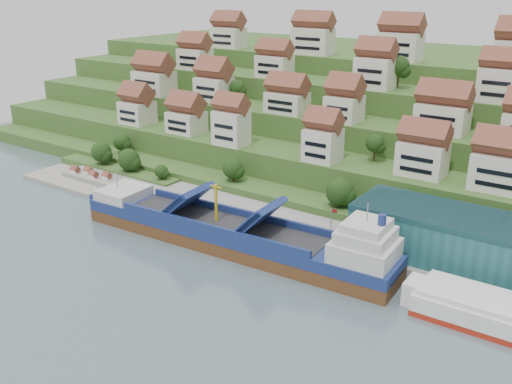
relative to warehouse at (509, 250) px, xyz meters
The scene contains 11 objects.
ground 55.18m from the warehouse, 161.90° to the right, with size 300.00×300.00×0.00m, color slate.
quay 32.64m from the warehouse, behind, with size 180.00×14.00×2.20m, color gray.
pebble_beach 110.32m from the warehouse, behind, with size 45.00×20.00×1.00m, color gray.
hillside 101.03m from the warehouse, 121.00° to the left, with size 260.00×128.00×31.00m.
hillside_village 68.45m from the warehouse, 138.52° to the left, with size 160.41×62.13×28.96m.
hillside_trees 72.16m from the warehouse, 160.18° to the left, with size 137.05×62.48×31.48m.
warehouse is the anchor object (origin of this frame).
flagpole 34.60m from the warehouse, 168.33° to the right, with size 1.28×0.16×8.00m.
beach_huts 112.29m from the warehouse, behind, with size 14.40×3.70×2.20m.
cargo_ship 53.85m from the warehouse, 161.56° to the right, with size 75.27×15.36×16.54m.
second_ship 16.97m from the warehouse, 78.08° to the right, with size 27.98×10.64×8.08m.
Camera 1 is at (68.11, -90.17, 55.06)m, focal length 40.00 mm.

